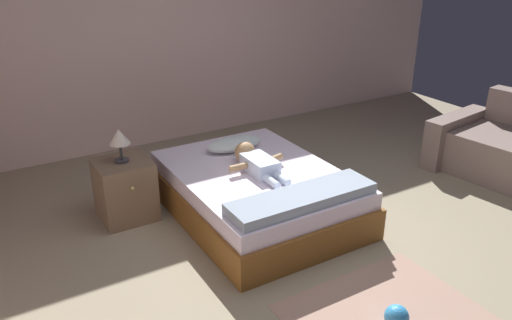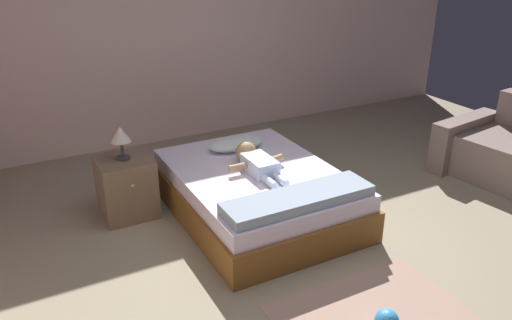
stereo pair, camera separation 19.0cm
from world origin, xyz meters
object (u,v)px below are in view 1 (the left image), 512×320
object	(u,v)px
baby	(256,161)
toy_ball	(397,317)
lamp	(119,138)
nightstand	(125,190)
bed	(256,192)
toothbrush	(267,160)
pillow	(234,144)

from	to	relation	value
baby	toy_ball	distance (m)	1.80
lamp	nightstand	bearing A→B (deg)	-90.00
bed	toothbrush	world-z (taller)	toothbrush
baby	toothbrush	distance (m)	0.23
nightstand	toy_ball	bearing A→B (deg)	-65.72
toothbrush	baby	bearing A→B (deg)	-148.23
lamp	toy_ball	size ratio (longest dim) A/B	1.87
bed	nightstand	distance (m)	1.15
toothbrush	toy_ball	xyz separation A→B (m)	(-0.19, -1.86, -0.34)
nightstand	lamp	distance (m)	0.48
lamp	toy_ball	distance (m)	2.56
pillow	baby	xyz separation A→B (m)	(-0.05, -0.49, 0.01)
bed	toothbrush	distance (m)	0.33
bed	lamp	bearing A→B (deg)	152.31
pillow	baby	distance (m)	0.49
pillow	baby	size ratio (longest dim) A/B	0.77
nightstand	pillow	bearing A→B (deg)	-0.66
pillow	toy_ball	distance (m)	2.28
bed	lamp	distance (m)	1.27
baby	toy_ball	xyz separation A→B (m)	(-0.01, -1.75, -0.41)
pillow	toy_ball	size ratio (longest dim) A/B	3.53
toothbrush	nightstand	bearing A→B (deg)	162.14
bed	toy_ball	size ratio (longest dim) A/B	11.79
bed	toothbrush	size ratio (longest dim) A/B	14.58
lamp	toy_ball	world-z (taller)	lamp
toy_ball	bed	bearing A→B (deg)	90.11
baby	toy_ball	world-z (taller)	baby
bed	toy_ball	distance (m)	1.73
lamp	bed	bearing A→B (deg)	-27.69
bed	pillow	distance (m)	0.59
bed	toy_ball	bearing A→B (deg)	-89.89
bed	baby	world-z (taller)	baby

